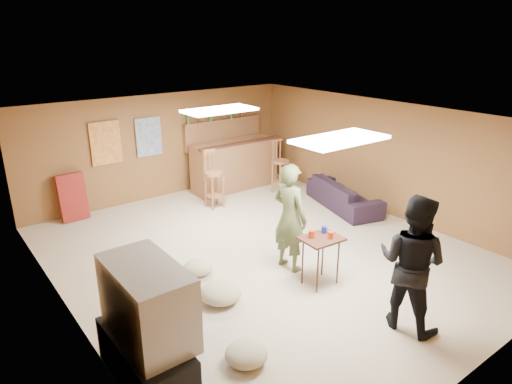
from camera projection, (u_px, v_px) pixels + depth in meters
ground at (263, 253)px, 7.44m from camera, size 7.00×7.00×0.00m
ceiling at (264, 119)px, 6.70m from camera, size 6.00×7.00×0.02m
wall_back at (162, 146)px, 9.69m from camera, size 6.00×0.02×2.20m
wall_front at (486, 283)px, 4.45m from camera, size 6.00×0.02×2.20m
wall_left at (64, 241)px, 5.35m from camera, size 0.02×7.00×2.20m
wall_right at (386, 158)px, 8.78m from camera, size 0.02×7.00×2.20m
tv_stand at (146, 359)px, 4.67m from camera, size 0.55×1.30×0.50m
dvd_box at (166, 358)px, 4.83m from camera, size 0.35×0.50×0.08m
tv_body at (147, 302)px, 4.50m from camera, size 0.60×1.10×0.80m
tv_screen at (175, 292)px, 4.67m from camera, size 0.02×0.95×0.65m
bar_counter at (235, 165)px, 10.32m from camera, size 2.00×0.60×1.10m
bar_lip at (241, 143)px, 9.94m from camera, size 2.10×0.12×0.05m
bar_shelf at (223, 120)px, 10.33m from camera, size 2.00×0.18×0.05m
bar_backing at (223, 133)px, 10.45m from camera, size 2.00×0.14×0.60m
poster_left at (106, 143)px, 8.89m from camera, size 0.60×0.03×0.85m
poster_right at (149, 137)px, 9.40m from camera, size 0.55×0.03×0.80m
folding_chair_stack at (73, 197)px, 8.61m from camera, size 0.50×0.26×0.91m
ceiling_panel_front at (340, 139)px, 5.58m from camera, size 1.20×0.60×0.04m
ceiling_panel_back at (220, 110)px, 7.61m from camera, size 1.20×0.60×0.04m
person_olive at (290, 217)px, 6.72m from camera, size 0.46×0.64×1.65m
person_black at (412, 263)px, 5.36m from camera, size 0.80×0.94×1.70m
sofa at (344, 194)px, 9.28m from camera, size 1.22×2.00×0.55m
tray_table at (320, 261)px, 6.43m from camera, size 0.59×0.48×0.72m
cup_red_near at (312, 234)px, 6.28m from camera, size 0.10×0.10×0.11m
cup_red_far at (330, 235)px, 6.26m from camera, size 0.09×0.09×0.10m
cup_blue at (324, 230)px, 6.43m from camera, size 0.08×0.08×0.10m
bar_stool_left at (214, 181)px, 9.19m from camera, size 0.37×0.37×1.10m
bar_stool_right at (281, 167)px, 10.00m from camera, size 0.45×0.45×1.20m
cushion_near_tv at (221, 293)px, 6.08m from camera, size 0.58×0.58×0.25m
cushion_mid at (198, 267)px, 6.78m from camera, size 0.56×0.56×0.20m
cushion_far at (246, 354)px, 4.96m from camera, size 0.49×0.49×0.21m
bottle_row at (216, 114)px, 10.15m from camera, size 1.48×0.08×0.26m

